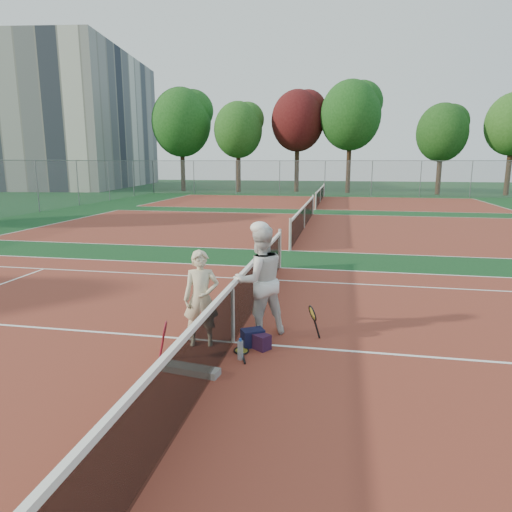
{
  "coord_description": "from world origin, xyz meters",
  "views": [
    {
      "loc": [
        1.7,
        -6.86,
        2.92
      ],
      "look_at": [
        0.0,
        2.0,
        1.05
      ],
      "focal_mm": 32.0,
      "sensor_mm": 36.0,
      "label": 1
    }
  ],
  "objects_px": {
    "water_bottle": "(240,350)",
    "sports_bag_navy": "(253,337)",
    "racket_black_held": "(312,323)",
    "sports_bag_purple": "(260,341)",
    "player_b": "(260,280)",
    "net_main": "(233,313)",
    "racket_spare": "(241,351)",
    "apartment_block": "(89,122)",
    "player_a": "(201,298)",
    "racket_red": "(165,341)"
  },
  "relations": [
    {
      "from": "player_a",
      "to": "sports_bag_purple",
      "type": "height_order",
      "value": "player_a"
    },
    {
      "from": "player_b",
      "to": "racket_spare",
      "type": "bearing_deg",
      "value": 48.12
    },
    {
      "from": "player_b",
      "to": "water_bottle",
      "type": "height_order",
      "value": "player_b"
    },
    {
      "from": "player_a",
      "to": "water_bottle",
      "type": "distance_m",
      "value": 1.07
    },
    {
      "from": "player_a",
      "to": "racket_spare",
      "type": "height_order",
      "value": "player_a"
    },
    {
      "from": "apartment_block",
      "to": "racket_black_held",
      "type": "bearing_deg",
      "value": -56.13
    },
    {
      "from": "water_bottle",
      "to": "sports_bag_navy",
      "type": "bearing_deg",
      "value": 82.22
    },
    {
      "from": "player_a",
      "to": "sports_bag_navy",
      "type": "height_order",
      "value": "player_a"
    },
    {
      "from": "apartment_block",
      "to": "player_a",
      "type": "bearing_deg",
      "value": -58.07
    },
    {
      "from": "net_main",
      "to": "racket_black_held",
      "type": "xyz_separation_m",
      "value": [
        1.27,
        0.39,
        -0.22
      ]
    },
    {
      "from": "apartment_block",
      "to": "water_bottle",
      "type": "height_order",
      "value": "apartment_block"
    },
    {
      "from": "racket_black_held",
      "to": "sports_bag_purple",
      "type": "bearing_deg",
      "value": 8.22
    },
    {
      "from": "apartment_block",
      "to": "racket_red",
      "type": "xyz_separation_m",
      "value": [
        27.16,
        -44.83,
        -7.2
      ]
    },
    {
      "from": "net_main",
      "to": "player_b",
      "type": "xyz_separation_m",
      "value": [
        0.35,
        0.51,
        0.43
      ]
    },
    {
      "from": "player_b",
      "to": "racket_black_held",
      "type": "xyz_separation_m",
      "value": [
        0.92,
        -0.12,
        -0.65
      ]
    },
    {
      "from": "apartment_block",
      "to": "racket_spare",
      "type": "height_order",
      "value": "apartment_block"
    },
    {
      "from": "racket_red",
      "to": "sports_bag_purple",
      "type": "distance_m",
      "value": 1.5
    },
    {
      "from": "sports_bag_purple",
      "to": "water_bottle",
      "type": "bearing_deg",
      "value": -115.62
    },
    {
      "from": "apartment_block",
      "to": "player_b",
      "type": "distance_m",
      "value": 52.33
    },
    {
      "from": "net_main",
      "to": "water_bottle",
      "type": "bearing_deg",
      "value": -67.01
    },
    {
      "from": "player_b",
      "to": "racket_spare",
      "type": "distance_m",
      "value": 1.26
    },
    {
      "from": "player_a",
      "to": "racket_spare",
      "type": "relative_size",
      "value": 2.6
    },
    {
      "from": "player_b",
      "to": "racket_black_held",
      "type": "bearing_deg",
      "value": 140.11
    },
    {
      "from": "net_main",
      "to": "apartment_block",
      "type": "relative_size",
      "value": 0.5
    },
    {
      "from": "apartment_block",
      "to": "sports_bag_navy",
      "type": "xyz_separation_m",
      "value": [
        28.34,
        -44.06,
        -7.36
      ]
    },
    {
      "from": "racket_spare",
      "to": "sports_bag_navy",
      "type": "relative_size",
      "value": 1.72
    },
    {
      "from": "sports_bag_navy",
      "to": "water_bottle",
      "type": "xyz_separation_m",
      "value": [
        -0.08,
        -0.57,
        0.01
      ]
    },
    {
      "from": "player_a",
      "to": "water_bottle",
      "type": "relative_size",
      "value": 5.2
    },
    {
      "from": "sports_bag_purple",
      "to": "water_bottle",
      "type": "distance_m",
      "value": 0.52
    },
    {
      "from": "sports_bag_navy",
      "to": "racket_spare",
      "type": "bearing_deg",
      "value": -115.35
    },
    {
      "from": "player_a",
      "to": "racket_spare",
      "type": "distance_m",
      "value": 1.04
    },
    {
      "from": "apartment_block",
      "to": "racket_spare",
      "type": "bearing_deg",
      "value": -57.53
    },
    {
      "from": "racket_black_held",
      "to": "sports_bag_purple",
      "type": "distance_m",
      "value": 0.97
    },
    {
      "from": "net_main",
      "to": "racket_spare",
      "type": "relative_size",
      "value": 18.3
    },
    {
      "from": "apartment_block",
      "to": "water_bottle",
      "type": "bearing_deg",
      "value": -57.65
    },
    {
      "from": "racket_red",
      "to": "racket_black_held",
      "type": "bearing_deg",
      "value": 15.46
    },
    {
      "from": "racket_black_held",
      "to": "water_bottle",
      "type": "distance_m",
      "value": 1.43
    },
    {
      "from": "player_a",
      "to": "racket_black_held",
      "type": "distance_m",
      "value": 1.89
    },
    {
      "from": "racket_black_held",
      "to": "sports_bag_navy",
      "type": "relative_size",
      "value": 1.67
    },
    {
      "from": "net_main",
      "to": "sports_bag_purple",
      "type": "xyz_separation_m",
      "value": [
        0.49,
        -0.16,
        -0.39
      ]
    },
    {
      "from": "player_a",
      "to": "racket_red",
      "type": "relative_size",
      "value": 2.63
    },
    {
      "from": "player_a",
      "to": "sports_bag_navy",
      "type": "bearing_deg",
      "value": -6.56
    },
    {
      "from": "apartment_block",
      "to": "water_bottle",
      "type": "relative_size",
      "value": 73.33
    },
    {
      "from": "net_main",
      "to": "racket_red",
      "type": "distance_m",
      "value": 1.2
    },
    {
      "from": "racket_black_held",
      "to": "water_bottle",
      "type": "relative_size",
      "value": 1.94
    },
    {
      "from": "racket_spare",
      "to": "sports_bag_purple",
      "type": "relative_size",
      "value": 2.0
    },
    {
      "from": "racket_spare",
      "to": "sports_bag_navy",
      "type": "xyz_separation_m",
      "value": [
        0.13,
        0.27,
        0.12
      ]
    },
    {
      "from": "racket_black_held",
      "to": "sports_bag_purple",
      "type": "xyz_separation_m",
      "value": [
        -0.78,
        -0.55,
        -0.17
      ]
    },
    {
      "from": "net_main",
      "to": "player_a",
      "type": "bearing_deg",
      "value": -160.46
    },
    {
      "from": "sports_bag_purple",
      "to": "player_a",
      "type": "bearing_deg",
      "value": -179.49
    }
  ]
}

